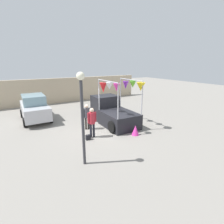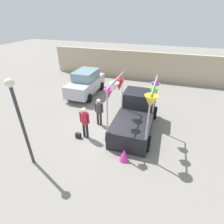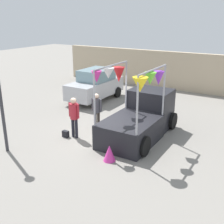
# 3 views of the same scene
# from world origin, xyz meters

# --- Properties ---
(ground_plane) EXTENTS (60.00, 60.00, 0.00)m
(ground_plane) POSITION_xyz_m (0.00, 0.00, 0.00)
(ground_plane) COLOR gray
(vendor_truck) EXTENTS (2.41, 4.13, 3.12)m
(vendor_truck) POSITION_xyz_m (1.23, 0.96, 0.87)
(vendor_truck) COLOR black
(vendor_truck) RESTS_ON ground
(parked_car) EXTENTS (1.88, 4.00, 1.88)m
(parked_car) POSITION_xyz_m (-3.44, 4.34, 0.94)
(parked_car) COLOR #B7B7BC
(parked_car) RESTS_ON ground
(person_customer) EXTENTS (0.53, 0.34, 1.75)m
(person_customer) POSITION_xyz_m (-1.05, -0.75, 1.06)
(person_customer) COLOR black
(person_customer) RESTS_ON ground
(person_vendor) EXTENTS (0.53, 0.34, 1.65)m
(person_vendor) POSITION_xyz_m (-0.82, 0.58, 0.99)
(person_vendor) COLOR #2D2823
(person_vendor) RESTS_ON ground
(handbag) EXTENTS (0.28, 0.16, 0.28)m
(handbag) POSITION_xyz_m (-1.40, -0.95, 0.14)
(handbag) COLOR black
(handbag) RESTS_ON ground
(street_lamp) EXTENTS (0.32, 0.32, 3.86)m
(street_lamp) POSITION_xyz_m (-2.48, -3.12, 2.52)
(street_lamp) COLOR #333338
(street_lamp) RESTS_ON ground
(brick_boundary_wall) EXTENTS (18.00, 0.36, 2.60)m
(brick_boundary_wall) POSITION_xyz_m (0.00, 9.33, 1.30)
(brick_boundary_wall) COLOR tan
(brick_boundary_wall) RESTS_ON ground
(folded_kite_bundle_magenta) EXTENTS (0.62, 0.62, 0.60)m
(folded_kite_bundle_magenta) POSITION_xyz_m (1.29, -1.75, 0.30)
(folded_kite_bundle_magenta) COLOR #D83399
(folded_kite_bundle_magenta) RESTS_ON ground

